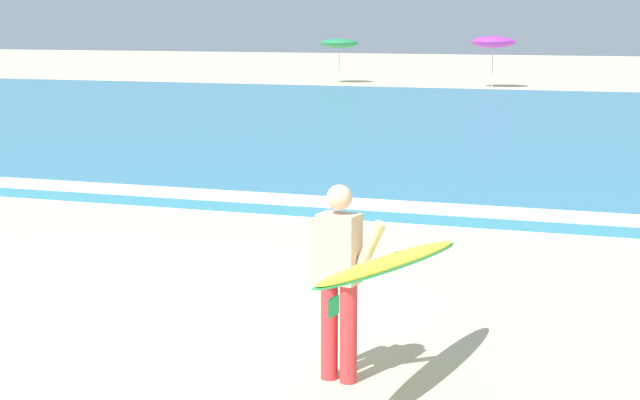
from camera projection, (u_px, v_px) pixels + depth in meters
ground_plane at (19, 334)px, 9.74m from camera, size 160.00×160.00×0.00m
sea at (435, 123)px, 28.82m from camera, size 120.00×28.00×0.14m
surf_foam at (273, 199)px, 16.30m from camera, size 120.00×0.96×0.01m
surfer_with_board at (364, 269)px, 8.19m from camera, size 1.16×2.70×1.73m
beach_umbrella_0 at (339, 43)px, 48.18m from camera, size 1.88×1.90×2.20m
beach_umbrella_1 at (493, 42)px, 44.78m from camera, size 2.02×2.03×2.36m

